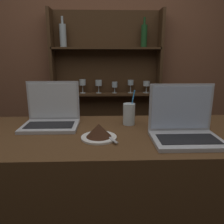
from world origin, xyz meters
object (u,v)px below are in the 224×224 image
(laptop_near, at_px, (52,116))
(laptop_far, at_px, (184,127))
(water_glass, at_px, (129,114))
(cake_plate, at_px, (99,132))

(laptop_near, relative_size, laptop_far, 0.95)
(laptop_far, distance_m, water_glass, 0.33)
(laptop_near, height_order, water_glass, laptop_near)
(water_glass, bearing_deg, laptop_near, -179.07)
(water_glass, bearing_deg, cake_plate, -127.62)
(laptop_near, relative_size, cake_plate, 1.69)
(laptop_near, distance_m, cake_plate, 0.34)
(cake_plate, bearing_deg, laptop_near, 141.84)
(laptop_near, relative_size, water_glass, 1.50)
(laptop_far, bearing_deg, water_glass, 135.02)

